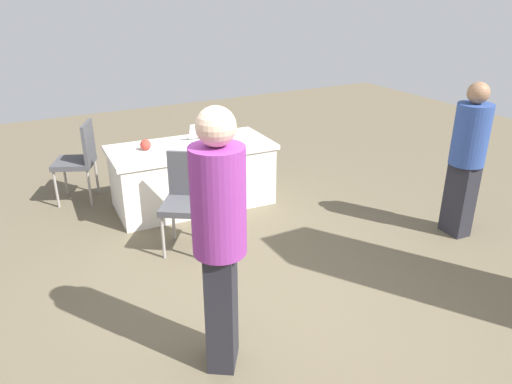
# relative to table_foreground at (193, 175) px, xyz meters

# --- Properties ---
(ground_plane) EXTENTS (14.40, 14.40, 0.00)m
(ground_plane) POSITION_rel_table_foreground_xyz_m (0.30, 2.15, -0.37)
(ground_plane) COLOR brown
(table_foreground) EXTENTS (1.88, 0.96, 0.73)m
(table_foreground) POSITION_rel_table_foreground_xyz_m (0.00, 0.00, 0.00)
(table_foreground) COLOR silver
(table_foreground) RESTS_ON ground
(chair_aisle) EXTENTS (0.61, 0.61, 0.95)m
(chair_aisle) POSITION_rel_table_foreground_xyz_m (0.41, 0.93, 0.18)
(chair_aisle) COLOR #9E9993
(chair_aisle) RESTS_ON ground
(chair_by_pillar) EXTENTS (0.58, 0.58, 0.96)m
(chair_by_pillar) POSITION_rel_table_foreground_xyz_m (1.12, -0.73, 0.19)
(chair_by_pillar) COLOR #9E9993
(chair_by_pillar) RESTS_ON ground
(person_presenter) EXTENTS (0.47, 0.47, 1.80)m
(person_presenter) POSITION_rel_table_foreground_xyz_m (0.81, 2.57, 0.65)
(person_presenter) COLOR #26262D
(person_presenter) RESTS_ON ground
(person_attendee_standing) EXTENTS (0.36, 0.36, 1.58)m
(person_attendee_standing) POSITION_rel_table_foreground_xyz_m (-2.14, 1.99, 0.51)
(person_attendee_standing) COLOR #26262D
(person_attendee_standing) RESTS_ON ground
(laptop_silver) EXTENTS (0.33, 0.31, 0.21)m
(laptop_silver) POSITION_rel_table_foreground_xyz_m (-0.20, -0.05, 0.40)
(laptop_silver) COLOR silver
(laptop_silver) RESTS_ON table_foreground
(yarn_ball) EXTENTS (0.12, 0.12, 0.12)m
(yarn_ball) POSITION_rel_table_foreground_xyz_m (0.50, -0.09, 0.42)
(yarn_ball) COLOR #B2382D
(yarn_ball) RESTS_ON table_foreground
(scissors_red) EXTENTS (0.17, 0.14, 0.01)m
(scissors_red) POSITION_rel_table_foreground_xyz_m (-0.40, -0.06, 0.37)
(scissors_red) COLOR red
(scissors_red) RESTS_ON table_foreground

